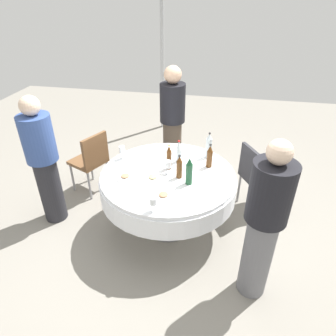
% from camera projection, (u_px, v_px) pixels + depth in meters
% --- Properties ---
extents(ground_plane, '(10.00, 10.00, 0.00)m').
position_uv_depth(ground_plane, '(168.00, 225.00, 3.60)').
color(ground_plane, gray).
extents(dining_table, '(1.48, 1.48, 0.74)m').
position_uv_depth(dining_table, '(168.00, 185.00, 3.29)').
color(dining_table, white).
rests_on(dining_table, ground_plane).
extents(bottle_brown_rear, '(0.06, 0.06, 0.29)m').
position_uv_depth(bottle_brown_rear, '(169.00, 158.00, 3.23)').
color(bottle_brown_rear, '#593314').
rests_on(bottle_brown_rear, dining_table).
extents(bottle_dark_green_right, '(0.07, 0.07, 0.31)m').
position_uv_depth(bottle_dark_green_right, '(189.00, 171.00, 2.97)').
color(bottle_dark_green_right, '#194728').
rests_on(bottle_dark_green_right, dining_table).
extents(bottle_clear_left, '(0.06, 0.06, 0.27)m').
position_uv_depth(bottle_clear_left, '(179.00, 152.00, 3.37)').
color(bottle_clear_left, silver).
rests_on(bottle_clear_left, dining_table).
extents(bottle_brown_south, '(0.07, 0.07, 0.28)m').
position_uv_depth(bottle_brown_south, '(210.00, 156.00, 3.27)').
color(bottle_brown_south, '#593314').
rests_on(bottle_brown_south, dining_table).
extents(bottle_clear_outer, '(0.07, 0.07, 0.31)m').
position_uv_depth(bottle_clear_outer, '(209.00, 146.00, 3.45)').
color(bottle_clear_outer, silver).
rests_on(bottle_clear_outer, dining_table).
extents(bottle_brown_front, '(0.06, 0.06, 0.26)m').
position_uv_depth(bottle_brown_front, '(179.00, 167.00, 3.09)').
color(bottle_brown_front, '#593314').
rests_on(bottle_brown_front, dining_table).
extents(wine_glass_south, '(0.07, 0.07, 0.15)m').
position_uv_depth(wine_glass_south, '(168.00, 165.00, 3.16)').
color(wine_glass_south, white).
rests_on(wine_glass_south, dining_table).
extents(wine_glass_outer, '(0.07, 0.07, 0.15)m').
position_uv_depth(wine_glass_outer, '(153.00, 202.00, 2.62)').
color(wine_glass_outer, white).
rests_on(wine_glass_outer, dining_table).
extents(wine_glass_front, '(0.07, 0.07, 0.16)m').
position_uv_depth(wine_glass_front, '(122.00, 150.00, 3.43)').
color(wine_glass_front, white).
rests_on(wine_glass_front, dining_table).
extents(plate_mid, '(0.22, 0.22, 0.04)m').
position_uv_depth(plate_mid, '(153.00, 178.00, 3.12)').
color(plate_mid, white).
rests_on(plate_mid, dining_table).
extents(plate_west, '(0.22, 0.22, 0.04)m').
position_uv_depth(plate_west, '(163.00, 196.00, 2.85)').
color(plate_west, white).
rests_on(plate_west, dining_table).
extents(plate_east, '(0.21, 0.21, 0.04)m').
position_uv_depth(plate_east, '(125.00, 177.00, 3.13)').
color(plate_east, white).
rests_on(plate_east, dining_table).
extents(knife_right, '(0.13, 0.14, 0.00)m').
position_uv_depth(knife_right, '(174.00, 153.00, 3.61)').
color(knife_right, silver).
rests_on(knife_right, dining_table).
extents(folded_napkin, '(0.15, 0.15, 0.02)m').
position_uv_depth(folded_napkin, '(152.00, 153.00, 3.59)').
color(folded_napkin, white).
rests_on(folded_napkin, dining_table).
extents(person_rear, '(0.34, 0.34, 1.54)m').
position_uv_depth(person_rear, '(43.00, 161.00, 3.31)').
color(person_rear, '#26262B').
rests_on(person_rear, ground_plane).
extents(person_right, '(0.34, 0.34, 1.56)m').
position_uv_depth(person_right, '(264.00, 223.00, 2.44)').
color(person_right, slate).
rests_on(person_right, ground_plane).
extents(person_left, '(0.34, 0.34, 1.62)m').
position_uv_depth(person_left, '(172.00, 123.00, 4.12)').
color(person_left, '#4C3F33').
rests_on(person_left, ground_plane).
extents(chair_front, '(0.53, 0.53, 0.87)m').
position_uv_depth(chair_front, '(91.00, 158.00, 3.94)').
color(chair_front, brown).
rests_on(chair_front, ground_plane).
extents(chair_inner, '(0.54, 0.54, 0.87)m').
position_uv_depth(chair_inner, '(256.00, 174.00, 3.62)').
color(chair_inner, '#2D2D33').
rests_on(chair_inner, ground_plane).
extents(tent_pole_main, '(0.07, 0.07, 2.60)m').
position_uv_depth(tent_pole_main, '(162.00, 60.00, 5.45)').
color(tent_pole_main, '#B2B5B7').
rests_on(tent_pole_main, ground_plane).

